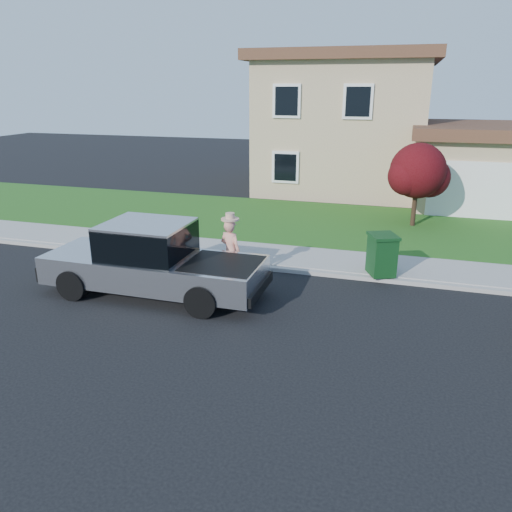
{
  "coord_description": "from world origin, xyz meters",
  "views": [
    {
      "loc": [
        3.21,
        -10.69,
        5.24
      ],
      "look_at": [
        -0.16,
        0.66,
        1.2
      ],
      "focal_mm": 35.0,
      "sensor_mm": 36.0,
      "label": 1
    }
  ],
  "objects": [
    {
      "name": "ground",
      "position": [
        0.0,
        0.0,
        0.0
      ],
      "size": [
        80.0,
        80.0,
        0.0
      ],
      "primitive_type": "plane",
      "color": "black",
      "rests_on": "ground"
    },
    {
      "name": "curb",
      "position": [
        1.0,
        2.9,
        0.06
      ],
      "size": [
        40.0,
        0.2,
        0.12
      ],
      "primitive_type": "cube",
      "color": "gray",
      "rests_on": "ground"
    },
    {
      "name": "sidewalk",
      "position": [
        1.0,
        4.0,
        0.07
      ],
      "size": [
        40.0,
        2.0,
        0.15
      ],
      "primitive_type": "cube",
      "color": "gray",
      "rests_on": "ground"
    },
    {
      "name": "lawn",
      "position": [
        1.0,
        8.5,
        0.05
      ],
      "size": [
        40.0,
        7.0,
        0.1
      ],
      "primitive_type": "cube",
      "color": "#225016",
      "rests_on": "ground"
    },
    {
      "name": "house",
      "position": [
        1.31,
        16.38,
        3.17
      ],
      "size": [
        14.0,
        11.3,
        6.85
      ],
      "color": "tan",
      "rests_on": "ground"
    },
    {
      "name": "pickup_truck",
      "position": [
        -2.85,
        0.28,
        0.91
      ],
      "size": [
        5.93,
        2.29,
        1.94
      ],
      "rotation": [
        0.0,
        0.0,
        -0.01
      ],
      "color": "black",
      "rests_on": "ground"
    },
    {
      "name": "woman",
      "position": [
        -1.16,
        1.59,
        0.96
      ],
      "size": [
        0.78,
        0.65,
        2.02
      ],
      "rotation": [
        0.0,
        0.0,
        2.77
      ],
      "color": "#E6957E",
      "rests_on": "ground"
    },
    {
      "name": "ornamental_tree",
      "position": [
        3.75,
        9.06,
        2.12
      ],
      "size": [
        2.31,
        2.08,
        3.17
      ],
      "color": "black",
      "rests_on": "lawn"
    },
    {
      "name": "trash_bin",
      "position": [
        2.83,
        3.1,
        0.74
      ],
      "size": [
        0.99,
        1.04,
        1.17
      ],
      "rotation": [
        0.0,
        0.0,
        0.41
      ],
      "color": "#0E3514",
      "rests_on": "sidewalk"
    }
  ]
}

